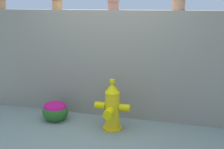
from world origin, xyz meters
name	(u,v)px	position (x,y,z in m)	size (l,w,h in m)	color
ground_plane	(96,136)	(0.00, 0.00, 0.00)	(24.00, 24.00, 0.00)	gray
stone_wall	(112,64)	(0.00, 0.96, 0.93)	(4.86, 0.32, 1.85)	gray
fire_hydrant	(112,107)	(0.17, 0.31, 0.37)	(0.57, 0.45, 0.82)	yellow
flower_bush_left	(55,110)	(-0.86, 0.38, 0.18)	(0.45, 0.41, 0.35)	#296121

